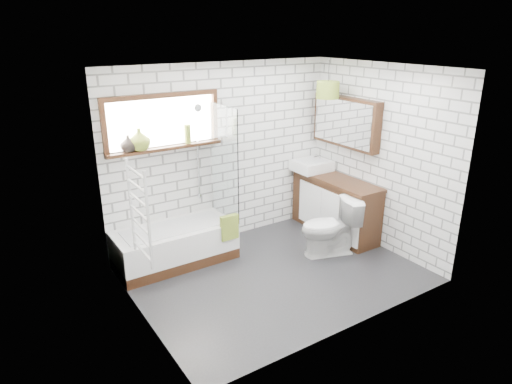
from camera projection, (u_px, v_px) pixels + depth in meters
floor at (276, 274)px, 5.73m from camera, size 3.40×2.60×0.01m
ceiling at (279, 68)px, 4.87m from camera, size 3.40×2.60×0.01m
wall_back at (222, 155)px, 6.33m from camera, size 3.40×0.01×2.50m
wall_front at (358, 216)px, 4.27m from camera, size 3.40×0.01×2.50m
wall_left at (134, 209)px, 4.42m from camera, size 0.01×2.60×2.50m
wall_right at (379, 158)px, 6.17m from camera, size 0.01×2.60×2.50m
window at (163, 122)px, 5.67m from camera, size 1.52×0.16×0.68m
towel_radiator at (139, 213)px, 4.46m from camera, size 0.06×0.52×1.00m
mirror_cabinet at (346, 122)px, 6.47m from camera, size 0.16×1.20×0.70m
shower_riser at (198, 152)px, 6.05m from camera, size 0.02×0.02×1.30m
bathtub at (175, 245)px, 5.92m from camera, size 1.54×0.68×0.50m
shower_screen at (224, 162)px, 5.97m from camera, size 0.02×0.72×1.50m
towel_green at (229, 227)px, 5.90m from camera, size 0.24×0.07×0.33m
towel_beige at (229, 227)px, 5.90m from camera, size 0.18×0.05×0.24m
vanity at (335, 206)px, 6.76m from camera, size 0.48×1.49×0.85m
basin at (312, 165)px, 6.95m from camera, size 0.53×0.46×0.15m
tap at (320, 161)px, 7.01m from camera, size 0.03×0.03×0.16m
toilet at (330, 227)px, 6.10m from camera, size 0.65×0.87×0.79m
vase_olive at (140, 141)px, 5.54m from camera, size 0.26×0.26×0.27m
vase_dark at (128, 145)px, 5.48m from camera, size 0.25×0.25×0.20m
bottle at (188, 136)px, 5.87m from camera, size 0.10×0.10×0.24m
pendant at (328, 90)px, 6.31m from camera, size 0.32×0.32×0.23m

